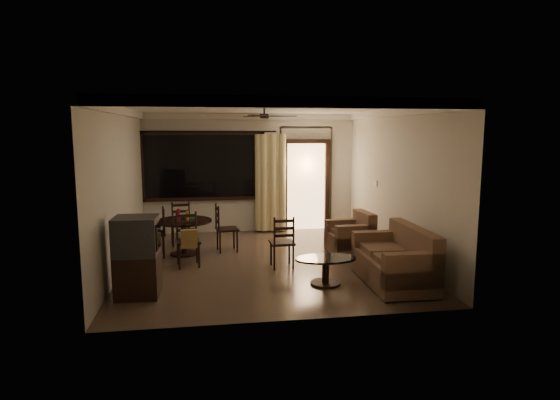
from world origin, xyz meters
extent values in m
plane|color=#7F6651|center=(0.00, 0.00, 0.00)|extent=(5.50, 5.50, 0.00)
plane|color=beige|center=(0.00, 2.75, 1.40)|extent=(5.00, 0.00, 5.00)
plane|color=beige|center=(0.00, -2.75, 1.40)|extent=(5.00, 0.00, 5.00)
plane|color=beige|center=(-2.50, 0.00, 1.40)|extent=(0.00, 5.50, 5.50)
plane|color=beige|center=(2.50, 0.00, 1.40)|extent=(0.00, 5.50, 5.50)
plane|color=white|center=(0.00, 0.00, 2.80)|extent=(5.50, 5.50, 0.00)
cube|color=black|center=(-1.10, 2.72, 1.57)|extent=(2.70, 0.04, 1.45)
cylinder|color=black|center=(-1.00, 2.63, 2.38)|extent=(3.20, 0.03, 0.03)
cube|color=#FFC684|center=(1.35, 2.71, 1.05)|extent=(0.91, 0.03, 2.08)
cube|color=white|center=(2.48, 1.05, 1.30)|extent=(0.02, 0.18, 0.12)
cylinder|color=black|center=(0.00, 0.00, 2.74)|extent=(0.03, 0.03, 0.12)
cylinder|color=black|center=(0.00, 0.00, 2.65)|extent=(0.16, 0.16, 0.08)
cylinder|color=black|center=(-1.50, 0.76, 0.66)|extent=(1.09, 1.09, 0.04)
cylinder|color=black|center=(-1.50, 0.76, 0.34)|extent=(0.11, 0.11, 0.63)
cylinder|color=black|center=(-1.50, 0.76, 0.01)|extent=(0.54, 0.54, 0.03)
cylinder|color=maroon|center=(-1.59, 0.80, 0.79)|extent=(0.06, 0.06, 0.22)
cylinder|color=#C18714|center=(-1.42, 0.73, 0.77)|extent=(0.06, 0.06, 0.18)
cube|color=#28874C|center=(-1.31, 0.90, 0.71)|extent=(0.14, 0.10, 0.05)
cube|color=black|center=(-2.05, 0.65, 0.45)|extent=(0.47, 0.47, 0.04)
cube|color=black|center=(-0.65, 0.87, 0.45)|extent=(0.47, 0.47, 0.04)
cube|color=black|center=(-1.38, -0.08, 0.45)|extent=(0.47, 0.47, 0.04)
cube|color=#9F8244|center=(-1.35, -0.31, 0.55)|extent=(0.29, 0.12, 0.32)
cube|color=black|center=(-1.60, 1.56, 0.45)|extent=(0.47, 0.47, 0.04)
cube|color=black|center=(-2.05, -1.52, 0.31)|extent=(0.63, 0.58, 0.62)
cube|color=black|center=(-2.05, -1.52, 0.90)|extent=(0.63, 0.58, 0.55)
cube|color=black|center=(-1.74, -1.53, 0.90)|extent=(0.04, 0.44, 0.38)
cube|color=#43261F|center=(1.84, -1.57, 0.23)|extent=(0.90, 1.66, 0.41)
cube|color=#43261F|center=(2.17, -1.58, 0.57)|extent=(0.23, 1.65, 0.67)
cube|color=#43261F|center=(1.82, -2.30, 0.43)|extent=(0.88, 0.20, 0.51)
cube|color=#43261F|center=(1.85, -0.84, 0.43)|extent=(0.88, 0.20, 0.51)
cube|color=#43261F|center=(1.79, -1.57, 0.46)|extent=(0.64, 1.45, 0.12)
cube|color=#43261F|center=(1.72, 0.32, 0.21)|extent=(0.85, 0.85, 0.37)
cube|color=#43261F|center=(2.02, 0.35, 0.52)|extent=(0.24, 0.81, 0.61)
cube|color=#43261F|center=(1.74, 0.01, 0.39)|extent=(0.81, 0.22, 0.47)
cube|color=#43261F|center=(1.70, 0.64, 0.39)|extent=(0.81, 0.22, 0.47)
cube|color=#43261F|center=(1.67, 0.32, 0.42)|extent=(0.60, 0.65, 0.11)
ellipsoid|color=#121550|center=(1.67, 0.32, 0.53)|extent=(0.34, 0.28, 0.10)
ellipsoid|color=black|center=(0.78, -1.43, 0.41)|extent=(0.97, 0.58, 0.03)
cylinder|color=black|center=(0.78, -1.43, 0.21)|extent=(0.11, 0.11, 0.39)
cylinder|color=black|center=(0.78, -1.43, 0.02)|extent=(0.48, 0.48, 0.03)
cube|color=black|center=(0.26, -0.39, 0.44)|extent=(0.43, 0.43, 0.04)
camera|label=1|loc=(-1.02, -8.32, 2.38)|focal=30.00mm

